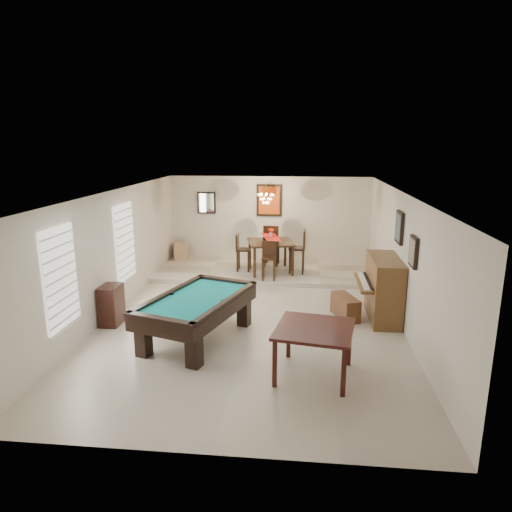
% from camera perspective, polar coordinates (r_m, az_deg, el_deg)
% --- Properties ---
extents(ground_plane, '(6.00, 9.00, 0.02)m').
position_cam_1_polar(ground_plane, '(9.79, -0.36, -7.45)').
color(ground_plane, beige).
extents(wall_back, '(6.00, 0.04, 2.60)m').
position_cam_1_polar(wall_back, '(13.78, 1.66, 4.52)').
color(wall_back, silver).
rests_on(wall_back, ground_plane).
extents(wall_front, '(6.00, 0.04, 2.60)m').
position_cam_1_polar(wall_front, '(5.19, -5.89, -12.07)').
color(wall_front, silver).
rests_on(wall_front, ground_plane).
extents(wall_left, '(0.04, 9.00, 2.60)m').
position_cam_1_polar(wall_left, '(10.16, -17.45, 0.42)').
color(wall_left, silver).
rests_on(wall_left, ground_plane).
extents(wall_right, '(0.04, 9.00, 2.60)m').
position_cam_1_polar(wall_right, '(9.55, 17.82, -0.44)').
color(wall_right, silver).
rests_on(wall_right, ground_plane).
extents(ceiling, '(6.00, 9.00, 0.04)m').
position_cam_1_polar(ceiling, '(9.16, -0.39, 7.91)').
color(ceiling, white).
rests_on(ceiling, wall_back).
extents(dining_step, '(6.00, 2.50, 0.12)m').
position_cam_1_polar(dining_step, '(12.84, 1.21, -1.87)').
color(dining_step, beige).
rests_on(dining_step, ground_plane).
extents(window_left_front, '(0.06, 1.00, 1.70)m').
position_cam_1_polar(window_left_front, '(8.21, -23.26, -2.51)').
color(window_left_front, white).
rests_on(window_left_front, wall_left).
extents(window_left_rear, '(0.06, 1.00, 1.70)m').
position_cam_1_polar(window_left_rear, '(10.66, -16.09, 1.70)').
color(window_left_rear, white).
rests_on(window_left_rear, wall_left).
extents(pool_table, '(1.99, 2.71, 0.81)m').
position_cam_1_polar(pool_table, '(8.58, -7.33, -7.80)').
color(pool_table, black).
rests_on(pool_table, ground_plane).
extents(square_table, '(1.35, 1.35, 0.80)m').
position_cam_1_polar(square_table, '(7.33, 7.24, -11.75)').
color(square_table, black).
rests_on(square_table, ground_plane).
extents(upright_piano, '(0.87, 1.55, 1.29)m').
position_cam_1_polar(upright_piano, '(9.78, 14.77, -3.90)').
color(upright_piano, brown).
rests_on(upright_piano, ground_plane).
extents(piano_bench, '(0.59, 0.89, 0.46)m').
position_cam_1_polar(piano_bench, '(9.78, 11.09, -6.25)').
color(piano_bench, brown).
rests_on(piano_bench, ground_plane).
extents(apothecary_chest, '(0.36, 0.54, 0.81)m').
position_cam_1_polar(apothecary_chest, '(9.65, -17.62, -5.85)').
color(apothecary_chest, black).
rests_on(apothecary_chest, ground_plane).
extents(dining_table, '(1.41, 1.41, 0.97)m').
position_cam_1_polar(dining_table, '(12.44, 1.85, 0.20)').
color(dining_table, black).
rests_on(dining_table, dining_step).
extents(flower_vase, '(0.16, 0.16, 0.25)m').
position_cam_1_polar(flower_vase, '(12.31, 1.87, 2.96)').
color(flower_vase, '#BA300F').
rests_on(flower_vase, dining_table).
extents(dining_chair_south, '(0.37, 0.37, 0.99)m').
position_cam_1_polar(dining_chair_south, '(11.70, 1.61, -0.64)').
color(dining_chair_south, black).
rests_on(dining_chair_south, dining_step).
extents(dining_chair_north, '(0.47, 0.47, 1.18)m').
position_cam_1_polar(dining_chair_north, '(13.13, 1.99, 1.40)').
color(dining_chair_north, black).
rests_on(dining_chair_north, dining_step).
extents(dining_chair_west, '(0.38, 0.38, 1.03)m').
position_cam_1_polar(dining_chair_west, '(12.53, -1.55, 0.44)').
color(dining_chair_west, black).
rests_on(dining_chair_west, dining_step).
extents(dining_chair_east, '(0.45, 0.45, 1.17)m').
position_cam_1_polar(dining_chair_east, '(12.35, 5.12, 0.54)').
color(dining_chair_east, black).
rests_on(dining_chair_east, dining_step).
extents(corner_bench, '(0.57, 0.63, 0.47)m').
position_cam_1_polar(corner_bench, '(14.05, -9.38, 0.59)').
color(corner_bench, tan).
rests_on(corner_bench, dining_step).
extents(chandelier, '(0.44, 0.44, 0.60)m').
position_cam_1_polar(chandelier, '(12.38, 1.24, 7.64)').
color(chandelier, '#FFE5B2').
rests_on(chandelier, ceiling).
extents(back_painting, '(0.75, 0.06, 0.95)m').
position_cam_1_polar(back_painting, '(13.66, 1.67, 6.98)').
color(back_painting, '#D84C14').
rests_on(back_painting, wall_back).
extents(back_mirror, '(0.55, 0.06, 0.65)m').
position_cam_1_polar(back_mirror, '(13.94, -6.20, 6.63)').
color(back_mirror, white).
rests_on(back_mirror, wall_back).
extents(right_picture_upper, '(0.06, 0.55, 0.65)m').
position_cam_1_polar(right_picture_upper, '(9.71, 17.50, 3.44)').
color(right_picture_upper, slate).
rests_on(right_picture_upper, wall_right).
extents(right_picture_lower, '(0.06, 0.45, 0.55)m').
position_cam_1_polar(right_picture_lower, '(8.51, 19.09, 0.50)').
color(right_picture_lower, gray).
rests_on(right_picture_lower, wall_right).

